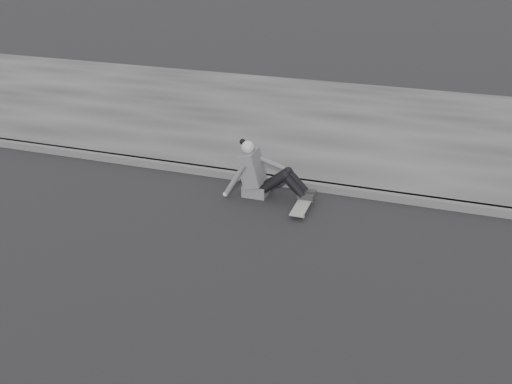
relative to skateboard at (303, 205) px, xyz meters
The scene contains 5 objects.
ground 2.04m from the skateboard, 113.65° to the right, with size 80.00×80.00×0.00m, color black.
curb 1.08m from the skateboard, 138.92° to the left, with size 24.00×0.16×0.12m, color #454545.
sidewalk 3.82m from the skateboard, 102.36° to the left, with size 24.00×6.00×0.12m, color #383838.
skateboard is the anchor object (origin of this frame).
seated_woman 0.83m from the skateboard, 161.47° to the left, with size 1.38×0.46×0.88m.
Camera 1 is at (2.52, -5.35, 3.85)m, focal length 40.00 mm.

